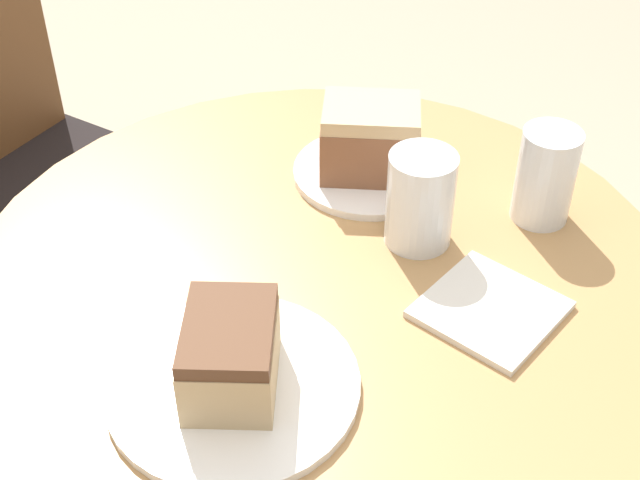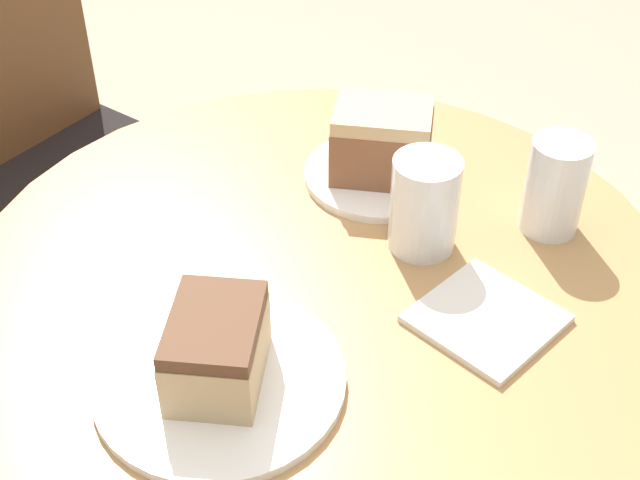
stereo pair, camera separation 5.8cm
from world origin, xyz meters
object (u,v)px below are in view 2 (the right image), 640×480
cake_slice_near (382,141)px  glass_water (554,191)px  glass_lemonade (424,209)px  plate_far (220,380)px  chair (53,172)px  plate_near (380,174)px  cake_slice_far (216,348)px

cake_slice_near → glass_water: 0.21m
glass_lemonade → plate_far: bearing=-178.7°
chair → glass_lemonade: (0.06, -0.80, 0.32)m
chair → glass_water: (0.19, -0.88, 0.33)m
plate_near → glass_water: bearing=-71.0°
glass_water → plate_far: bearing=170.2°
glass_lemonade → chair: bearing=94.4°
glass_water → cake_slice_near: bearing=109.0°
cake_slice_near → glass_lemonade: bearing=-116.8°
cake_slice_far → glass_lemonade: size_ratio=1.24×
cake_slice_near → glass_lemonade: (-0.06, -0.12, -0.00)m
cake_slice_far → plate_far: bearing=0.0°
chair → cake_slice_far: 0.90m
glass_lemonade → glass_water: (0.13, -0.08, 0.00)m
plate_far → glass_water: size_ratio=2.10×
chair → glass_lemonade: bearing=-96.1°
plate_near → glass_water: (0.07, -0.20, 0.05)m
chair → plate_far: chair is taller
chair → glass_lemonade: 0.87m
cake_slice_far → glass_water: (0.43, -0.07, 0.00)m
cake_slice_far → cake_slice_near: bearing=19.6°
cake_slice_far → glass_lemonade: (0.30, 0.01, 0.00)m
chair → cake_slice_far: chair is taller
plate_far → glass_water: (0.43, -0.07, 0.05)m
cake_slice_far → glass_lemonade: 0.30m
plate_far → glass_water: bearing=-9.8°
plate_near → cake_slice_far: bearing=-160.4°
plate_near → plate_far: (-0.36, -0.13, -0.00)m
chair → glass_water: chair is taller
plate_far → glass_water: glass_water is taller
cake_slice_near → glass_lemonade: size_ratio=1.31×
chair → glass_lemonade: chair is taller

